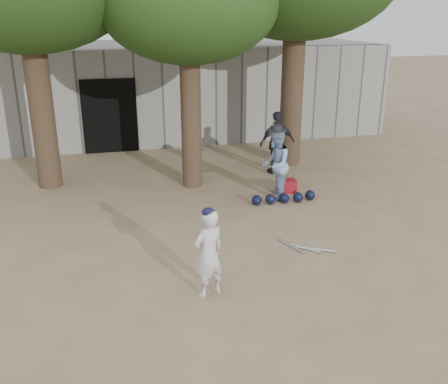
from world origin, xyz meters
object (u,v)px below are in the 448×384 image
object	(u,v)px
spectator_blue	(275,165)
spectator_dark	(277,143)
boy_player	(209,254)
red_bag	(287,186)

from	to	relation	value
spectator_blue	spectator_dark	size ratio (longest dim) A/B	1.00
boy_player	spectator_blue	bearing A→B (deg)	-145.24
spectator_blue	red_bag	distance (m)	0.89
boy_player	spectator_dark	bearing A→B (deg)	-141.64
red_bag	spectator_blue	bearing A→B (deg)	-139.78
boy_player	spectator_blue	xyz separation A→B (m)	(2.34, 3.63, 0.13)
spectator_dark	red_bag	distance (m)	1.60
spectator_dark	red_bag	size ratio (longest dim) A/B	3.92
spectator_blue	red_bag	size ratio (longest dim) A/B	3.90
spectator_blue	spectator_dark	world-z (taller)	spectator_dark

